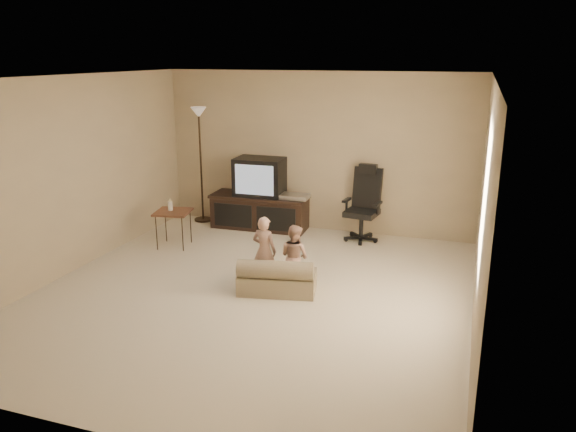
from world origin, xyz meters
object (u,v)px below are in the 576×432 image
(tv_stand, at_px, (260,199))
(toddler_right, at_px, (294,256))
(office_chair, at_px, (363,213))
(toddler_left, at_px, (264,251))
(floor_lamp, at_px, (200,139))
(side_table, at_px, (173,212))
(child_sofa, at_px, (277,279))

(tv_stand, distance_m, toddler_right, 2.50)
(office_chair, distance_m, toddler_left, 2.24)
(toddler_left, xyz_separation_m, toddler_right, (0.38, 0.02, -0.04))
(floor_lamp, xyz_separation_m, toddler_left, (1.98, -2.22, -0.97))
(office_chair, xyz_separation_m, floor_lamp, (-2.78, 0.13, 0.99))
(floor_lamp, bearing_deg, toddler_right, -43.08)
(toddler_left, bearing_deg, toddler_right, -169.71)
(side_table, relative_size, floor_lamp, 0.38)
(floor_lamp, distance_m, child_sofa, 3.51)
(tv_stand, xyz_separation_m, toddler_right, (1.28, -2.15, -0.08))
(tv_stand, bearing_deg, side_table, -126.33)
(toddler_right, bearing_deg, floor_lamp, -19.50)
(office_chair, relative_size, toddler_right, 1.46)
(floor_lamp, bearing_deg, office_chair, -2.62)
(office_chair, bearing_deg, tv_stand, -174.10)
(tv_stand, bearing_deg, toddler_left, -69.30)
(toddler_left, bearing_deg, side_table, -18.86)
(toddler_left, bearing_deg, child_sofa, 145.04)
(side_table, bearing_deg, child_sofa, -28.89)
(office_chair, relative_size, floor_lamp, 0.60)
(child_sofa, bearing_deg, tv_stand, 104.10)
(tv_stand, distance_m, toddler_left, 2.34)
(side_table, distance_m, toddler_right, 2.33)
(tv_stand, xyz_separation_m, office_chair, (1.70, -0.07, -0.07))
(side_table, bearing_deg, floor_lamp, 98.66)
(side_table, height_order, toddler_right, toddler_right)
(child_sofa, distance_m, toddler_right, 0.35)
(office_chair, height_order, floor_lamp, floor_lamp)
(tv_stand, bearing_deg, toddler_right, -61.02)
(side_table, distance_m, floor_lamp, 1.61)
(tv_stand, height_order, toddler_right, tv_stand)
(tv_stand, height_order, office_chair, tv_stand)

